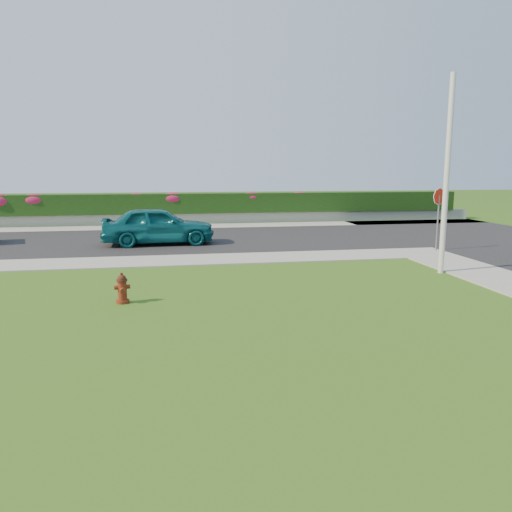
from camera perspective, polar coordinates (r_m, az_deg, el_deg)
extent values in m
plane|color=black|center=(8.56, 4.85, -11.03)|extent=(120.00, 120.00, 0.00)
cube|color=black|center=(22.13, -17.41, 1.58)|extent=(26.00, 8.00, 0.04)
cube|color=gray|center=(17.45, -22.75, -0.88)|extent=(24.00, 2.00, 0.04)
cube|color=gray|center=(19.27, 18.34, 0.35)|extent=(2.00, 2.00, 0.04)
cube|color=gray|center=(26.92, -7.56, 3.36)|extent=(34.00, 2.00, 0.04)
cube|color=gray|center=(28.38, -7.71, 4.26)|extent=(34.00, 0.40, 0.60)
cube|color=black|center=(28.41, -7.75, 5.99)|extent=(32.00, 0.90, 1.10)
cylinder|color=#4B210B|center=(11.97, -14.98, -5.03)|extent=(0.30, 0.30, 0.07)
cylinder|color=#4B210B|center=(11.91, -15.04, -3.79)|extent=(0.21, 0.21, 0.46)
cylinder|color=black|center=(11.86, -15.09, -2.70)|extent=(0.25, 0.25, 0.04)
sphere|color=black|center=(11.85, -15.09, -2.57)|extent=(0.21, 0.21, 0.21)
cylinder|color=black|center=(11.83, -15.12, -2.02)|extent=(0.06, 0.06, 0.06)
cylinder|color=#4B210B|center=(11.88, -15.69, -3.50)|extent=(0.11, 0.12, 0.10)
cylinder|color=#4B210B|center=(11.91, -14.41, -3.41)|extent=(0.11, 0.12, 0.10)
cylinder|color=#4B210B|center=(11.78, -14.95, -3.85)|extent=(0.15, 0.13, 0.13)
imported|color=#0C545D|center=(20.56, -11.11, 3.44)|extent=(4.54, 1.99, 1.52)
cylinder|color=silver|center=(15.56, 20.97, 8.55)|extent=(0.16, 0.16, 5.72)
cylinder|color=slate|center=(19.87, 20.04, 3.52)|extent=(0.06, 0.06, 2.10)
cylinder|color=red|center=(19.80, 20.22, 6.40)|extent=(0.58, 0.23, 0.61)
cylinder|color=white|center=(19.80, 20.22, 6.40)|extent=(0.62, 0.23, 0.65)
ellipsoid|color=#BB205B|center=(29.13, -23.96, 5.88)|extent=(1.36, 0.87, 0.68)
ellipsoid|color=#BB205B|center=(28.32, -13.47, 6.49)|extent=(1.06, 0.68, 0.53)
ellipsoid|color=#BB205B|center=(28.27, -9.51, 6.51)|extent=(1.33, 0.85, 0.66)
ellipsoid|color=#BB205B|center=(28.66, -0.46, 6.75)|extent=(1.16, 0.74, 0.58)
ellipsoid|color=#BB205B|center=(29.24, 4.97, 6.81)|extent=(1.09, 0.70, 0.54)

